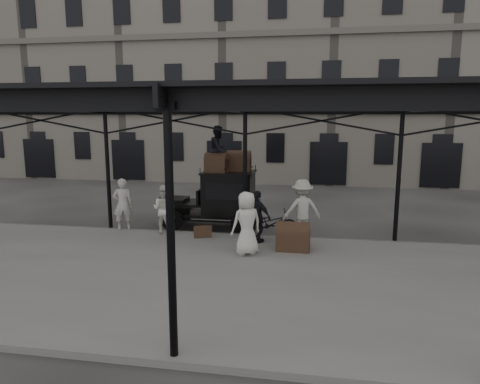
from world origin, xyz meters
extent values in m
plane|color=#383533|center=(0.00, 0.00, 0.00)|extent=(120.00, 120.00, 0.00)
cube|color=slate|center=(0.00, -2.00, 0.07)|extent=(28.00, 8.00, 0.15)
cylinder|color=black|center=(0.00, 2.00, 2.15)|extent=(0.14, 0.14, 4.30)
cylinder|color=black|center=(0.00, -5.80, 2.15)|extent=(0.14, 0.14, 4.30)
cube|color=black|center=(0.00, 2.00, 4.48)|extent=(22.00, 0.10, 0.45)
cube|color=black|center=(0.00, -5.80, 4.48)|extent=(22.00, 0.10, 0.45)
cube|color=black|center=(0.00, -1.70, 4.65)|extent=(22.50, 9.00, 0.08)
cube|color=silver|center=(0.00, -1.70, 4.72)|extent=(18.00, 7.00, 0.04)
cube|color=slate|center=(0.00, 18.00, 7.00)|extent=(64.00, 8.00, 14.00)
cylinder|color=black|center=(-2.79, 2.43, 0.40)|extent=(0.80, 0.10, 0.80)
cylinder|color=black|center=(-2.79, 3.87, 0.40)|extent=(0.80, 0.10, 0.80)
cylinder|color=black|center=(-0.19, 2.43, 0.40)|extent=(0.80, 0.10, 0.80)
cylinder|color=black|center=(-0.19, 3.87, 0.40)|extent=(0.80, 0.10, 0.80)
cube|color=black|center=(-1.54, 3.15, 0.55)|extent=(3.60, 1.25, 0.12)
cube|color=black|center=(-2.89, 3.15, 0.85)|extent=(0.90, 1.00, 0.55)
cube|color=black|center=(-3.36, 3.15, 0.85)|extent=(0.06, 0.70, 0.55)
cube|color=black|center=(-2.09, 3.15, 0.95)|extent=(0.70, 1.30, 0.10)
cube|color=black|center=(-0.79, 3.15, 1.35)|extent=(1.80, 1.45, 1.55)
cube|color=black|center=(-0.79, 2.42, 1.55)|extent=(1.40, 0.02, 0.60)
cube|color=black|center=(-0.79, 3.15, 2.15)|extent=(1.90, 1.55, 0.06)
imported|color=beige|center=(-4.40, 1.80, 1.09)|extent=(0.80, 0.66, 1.88)
imported|color=silver|center=(-2.80, 1.64, 1.01)|extent=(0.92, 0.76, 1.72)
imported|color=silver|center=(0.39, -0.19, 1.09)|extent=(1.10, 1.01, 1.89)
imported|color=black|center=(0.55, 1.07, 1.00)|extent=(1.08, 0.82, 1.70)
imported|color=beige|center=(1.95, 1.80, 1.14)|extent=(1.46, 1.12, 1.99)
imported|color=black|center=(0.94, 1.79, 0.62)|extent=(1.90, 1.09, 0.94)
imported|color=black|center=(-1.14, 3.05, 3.02)|extent=(0.84, 0.96, 1.69)
cube|color=#8E6141|center=(1.60, 0.92, 0.40)|extent=(0.66, 0.53, 0.50)
cube|color=#4B3022|center=(1.74, 1.80, 0.38)|extent=(0.27, 0.62, 0.45)
cube|color=#4B3022|center=(-1.34, 1.31, 0.35)|extent=(0.62, 0.34, 0.40)
camera|label=1|loc=(2.24, -12.25, 4.18)|focal=32.00mm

